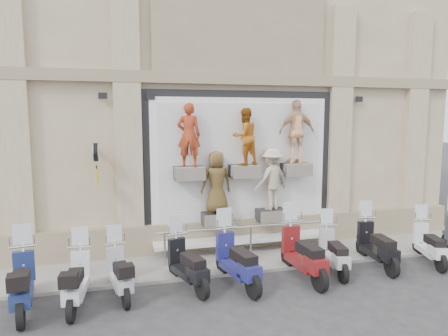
{
  "coord_description": "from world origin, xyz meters",
  "views": [
    {
      "loc": [
        -3.37,
        -7.84,
        3.81
      ],
      "look_at": [
        -0.77,
        1.9,
        2.52
      ],
      "focal_mm": 32.0,
      "sensor_mm": 36.0,
      "label": 1
    }
  ],
  "objects_px": {
    "guard_rail": "(251,243)",
    "scooter_a": "(22,272)",
    "scooter_e": "(237,250)",
    "scooter_f": "(303,243)",
    "scooter_d": "(187,255)",
    "scooter_i": "(430,236)",
    "scooter_b": "(76,271)",
    "scooter_g": "(334,243)",
    "scooter_h": "(377,236)",
    "clock_sign_bracket": "(96,158)",
    "scooter_c": "(120,264)"
  },
  "relations": [
    {
      "from": "scooter_a",
      "to": "scooter_i",
      "type": "height_order",
      "value": "scooter_a"
    },
    {
      "from": "scooter_d",
      "to": "clock_sign_bracket",
      "type": "bearing_deg",
      "value": 120.65
    },
    {
      "from": "scooter_c",
      "to": "scooter_f",
      "type": "bearing_deg",
      "value": -11.37
    },
    {
      "from": "scooter_d",
      "to": "scooter_i",
      "type": "relative_size",
      "value": 1.06
    },
    {
      "from": "guard_rail",
      "to": "scooter_b",
      "type": "bearing_deg",
      "value": -158.92
    },
    {
      "from": "scooter_e",
      "to": "scooter_f",
      "type": "distance_m",
      "value": 1.62
    },
    {
      "from": "scooter_e",
      "to": "scooter_g",
      "type": "distance_m",
      "value": 2.54
    },
    {
      "from": "scooter_c",
      "to": "scooter_g",
      "type": "bearing_deg",
      "value": -9.21
    },
    {
      "from": "scooter_h",
      "to": "scooter_b",
      "type": "bearing_deg",
      "value": -171.34
    },
    {
      "from": "clock_sign_bracket",
      "to": "scooter_h",
      "type": "xyz_separation_m",
      "value": [
        6.84,
        -1.79,
        -2.01
      ]
    },
    {
      "from": "scooter_g",
      "to": "scooter_e",
      "type": "bearing_deg",
      "value": -165.98
    },
    {
      "from": "scooter_h",
      "to": "scooter_i",
      "type": "relative_size",
      "value": 1.1
    },
    {
      "from": "guard_rail",
      "to": "scooter_a",
      "type": "distance_m",
      "value": 5.52
    },
    {
      "from": "scooter_g",
      "to": "guard_rail",
      "type": "bearing_deg",
      "value": 151.55
    },
    {
      "from": "scooter_g",
      "to": "scooter_h",
      "type": "bearing_deg",
      "value": 13.01
    },
    {
      "from": "guard_rail",
      "to": "scooter_g",
      "type": "distance_m",
      "value": 2.19
    },
    {
      "from": "scooter_a",
      "to": "scooter_c",
      "type": "relative_size",
      "value": 1.13
    },
    {
      "from": "scooter_b",
      "to": "scooter_f",
      "type": "distance_m",
      "value": 5.04
    },
    {
      "from": "clock_sign_bracket",
      "to": "scooter_g",
      "type": "distance_m",
      "value": 6.24
    },
    {
      "from": "scooter_h",
      "to": "scooter_e",
      "type": "bearing_deg",
      "value": -170.85
    },
    {
      "from": "scooter_d",
      "to": "scooter_e",
      "type": "relative_size",
      "value": 0.92
    },
    {
      "from": "scooter_b",
      "to": "scooter_e",
      "type": "bearing_deg",
      "value": 6.4
    },
    {
      "from": "scooter_g",
      "to": "scooter_i",
      "type": "bearing_deg",
      "value": 8.64
    },
    {
      "from": "scooter_e",
      "to": "scooter_f",
      "type": "height_order",
      "value": "scooter_f"
    },
    {
      "from": "scooter_b",
      "to": "scooter_d",
      "type": "height_order",
      "value": "scooter_d"
    },
    {
      "from": "guard_rail",
      "to": "scooter_c",
      "type": "relative_size",
      "value": 2.9
    },
    {
      "from": "scooter_d",
      "to": "scooter_e",
      "type": "distance_m",
      "value": 1.12
    },
    {
      "from": "scooter_f",
      "to": "scooter_e",
      "type": "bearing_deg",
      "value": 176.86
    },
    {
      "from": "clock_sign_bracket",
      "to": "scooter_i",
      "type": "xyz_separation_m",
      "value": [
        8.34,
        -1.94,
        -2.08
      ]
    },
    {
      "from": "scooter_c",
      "to": "scooter_h",
      "type": "bearing_deg",
      "value": -8.8
    },
    {
      "from": "scooter_e",
      "to": "scooter_f",
      "type": "relative_size",
      "value": 0.97
    },
    {
      "from": "scooter_e",
      "to": "scooter_g",
      "type": "bearing_deg",
      "value": -7.37
    },
    {
      "from": "scooter_e",
      "to": "scooter_i",
      "type": "distance_m",
      "value": 5.28
    },
    {
      "from": "scooter_g",
      "to": "scooter_i",
      "type": "height_order",
      "value": "scooter_g"
    },
    {
      "from": "scooter_e",
      "to": "guard_rail",
      "type": "bearing_deg",
      "value": 50.18
    },
    {
      "from": "clock_sign_bracket",
      "to": "scooter_a",
      "type": "bearing_deg",
      "value": -123.33
    },
    {
      "from": "clock_sign_bracket",
      "to": "scooter_h",
      "type": "distance_m",
      "value": 7.35
    },
    {
      "from": "scooter_d",
      "to": "scooter_e",
      "type": "xyz_separation_m",
      "value": [
        1.11,
        -0.17,
        0.06
      ]
    },
    {
      "from": "guard_rail",
      "to": "scooter_e",
      "type": "xyz_separation_m",
      "value": [
        -0.85,
        -1.52,
        0.37
      ]
    },
    {
      "from": "guard_rail",
      "to": "scooter_e",
      "type": "height_order",
      "value": "scooter_e"
    },
    {
      "from": "scooter_d",
      "to": "guard_rail",
      "type": "bearing_deg",
      "value": 18.27
    },
    {
      "from": "scooter_h",
      "to": "scooter_g",
      "type": "bearing_deg",
      "value": -171.53
    },
    {
      "from": "scooter_b",
      "to": "scooter_i",
      "type": "distance_m",
      "value": 8.7
    },
    {
      "from": "scooter_a",
      "to": "scooter_d",
      "type": "distance_m",
      "value": 3.32
    },
    {
      "from": "scooter_a",
      "to": "scooter_i",
      "type": "relative_size",
      "value": 1.11
    },
    {
      "from": "scooter_g",
      "to": "scooter_h",
      "type": "xyz_separation_m",
      "value": [
        1.25,
        0.05,
        0.06
      ]
    },
    {
      "from": "guard_rail",
      "to": "scooter_g",
      "type": "relative_size",
      "value": 2.8
    },
    {
      "from": "scooter_a",
      "to": "scooter_c",
      "type": "bearing_deg",
      "value": -1.41
    },
    {
      "from": "guard_rail",
      "to": "scooter_e",
      "type": "bearing_deg",
      "value": -119.06
    },
    {
      "from": "guard_rail",
      "to": "scooter_d",
      "type": "bearing_deg",
      "value": -145.39
    }
  ]
}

